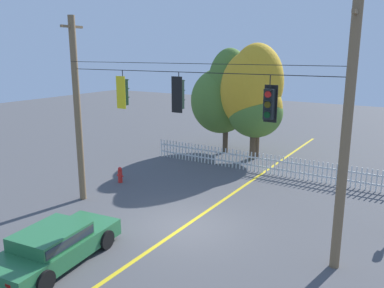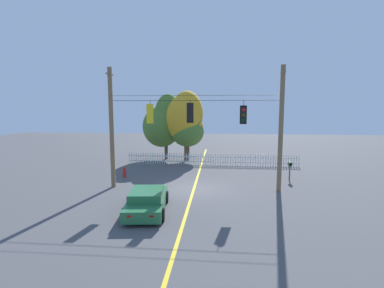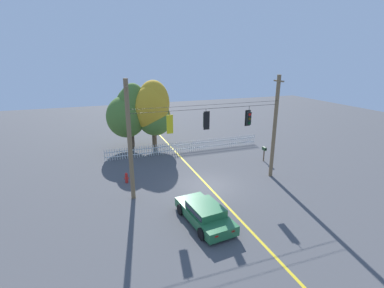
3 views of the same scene
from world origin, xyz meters
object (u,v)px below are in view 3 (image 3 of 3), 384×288
(traffic_signal_westbound_side, at_px, (249,118))
(autumn_maple_mid, at_px, (153,109))
(autumn_maple_near_fence, at_px, (129,112))
(parked_car, at_px, (205,213))
(traffic_signal_southbound_primary, at_px, (169,124))
(traffic_signal_northbound_primary, at_px, (206,120))
(fire_hydrant, at_px, (127,178))
(roadside_mailbox, at_px, (264,150))
(autumn_oak_far_east, at_px, (155,118))

(traffic_signal_westbound_side, height_order, autumn_maple_mid, autumn_maple_mid)
(autumn_maple_near_fence, relative_size, parked_car, 1.47)
(traffic_signal_southbound_primary, height_order, traffic_signal_northbound_primary, same)
(traffic_signal_southbound_primary, xyz_separation_m, fire_hydrant, (-2.71, 2.59, -4.49))
(autumn_maple_mid, bearing_deg, roadside_mailbox, -39.89)
(traffic_signal_southbound_primary, height_order, roadside_mailbox, traffic_signal_southbound_primary)
(traffic_signal_northbound_primary, xyz_separation_m, roadside_mailbox, (7.02, 3.04, -3.85))
(traffic_signal_northbound_primary, xyz_separation_m, parked_car, (-1.79, -4.29, -4.34))
(traffic_signal_southbound_primary, bearing_deg, autumn_maple_near_fence, 95.77)
(autumn_oak_far_east, distance_m, parked_car, 14.69)
(traffic_signal_southbound_primary, bearing_deg, traffic_signal_northbound_primary, -0.00)
(traffic_signal_westbound_side, bearing_deg, roadside_mailbox, 39.33)
(autumn_maple_near_fence, height_order, autumn_oak_far_east, autumn_maple_near_fence)
(traffic_signal_northbound_primary, height_order, autumn_maple_near_fence, autumn_maple_near_fence)
(autumn_maple_mid, distance_m, fire_hydrant, 9.24)
(autumn_maple_mid, relative_size, parked_car, 1.53)
(parked_car, bearing_deg, traffic_signal_westbound_side, 40.07)
(traffic_signal_southbound_primary, height_order, traffic_signal_westbound_side, same)
(roadside_mailbox, bearing_deg, autumn_oak_far_east, 139.34)
(parked_car, bearing_deg, fire_hydrant, 116.91)
(traffic_signal_westbound_side, xyz_separation_m, autumn_maple_near_fence, (-7.01, 11.00, -1.06))
(autumn_maple_near_fence, xyz_separation_m, roadside_mailbox, (10.71, -7.97, -2.68))
(traffic_signal_northbound_primary, distance_m, roadside_mailbox, 8.57)
(traffic_signal_southbound_primary, bearing_deg, autumn_maple_mid, 83.67)
(traffic_signal_southbound_primary, bearing_deg, roadside_mailbox, 17.60)
(traffic_signal_northbound_primary, bearing_deg, parked_car, -112.70)
(autumn_maple_mid, bearing_deg, parked_car, -91.37)
(traffic_signal_northbound_primary, distance_m, autumn_maple_mid, 10.26)
(traffic_signal_westbound_side, height_order, fire_hydrant, traffic_signal_westbound_side)
(autumn_oak_far_east, distance_m, fire_hydrant, 9.02)
(traffic_signal_westbound_side, height_order, autumn_oak_far_east, traffic_signal_westbound_side)
(traffic_signal_northbound_primary, xyz_separation_m, autumn_oak_far_east, (-1.27, 10.17, -1.76))
(traffic_signal_southbound_primary, xyz_separation_m, autumn_maple_near_fence, (-1.11, 11.02, -1.12))
(traffic_signal_northbound_primary, bearing_deg, autumn_oak_far_east, 97.14)
(traffic_signal_southbound_primary, distance_m, parked_car, 6.11)
(traffic_signal_westbound_side, xyz_separation_m, parked_car, (-5.12, -4.31, -4.22))
(autumn_maple_mid, distance_m, parked_car, 14.84)
(roadside_mailbox, bearing_deg, autumn_maple_mid, 140.11)
(autumn_maple_mid, bearing_deg, traffic_signal_southbound_primary, -96.33)
(autumn_maple_mid, xyz_separation_m, autumn_oak_far_east, (0.18, 0.04, -0.95))
(traffic_signal_westbound_side, relative_size, roadside_mailbox, 1.10)
(traffic_signal_southbound_primary, height_order, autumn_oak_far_east, traffic_signal_southbound_primary)
(parked_car, bearing_deg, roadside_mailbox, 39.76)
(parked_car, distance_m, roadside_mailbox, 11.48)
(traffic_signal_southbound_primary, distance_m, roadside_mailbox, 10.76)
(traffic_signal_southbound_primary, bearing_deg, parked_car, -79.74)
(autumn_oak_far_east, bearing_deg, roadside_mailbox, -40.66)
(fire_hydrant, bearing_deg, autumn_oak_far_east, 62.11)
(autumn_oak_far_east, height_order, parked_car, autumn_oak_far_east)
(roadside_mailbox, bearing_deg, fire_hydrant, -177.87)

